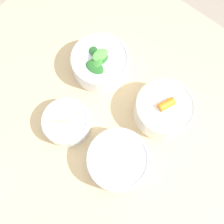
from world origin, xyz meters
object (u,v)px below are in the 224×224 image
bowl_carrots (164,109)px  bowl_greens (100,62)px  bowl_beans_hotdog (118,160)px  bowl_cookies (66,122)px

bowl_carrots → bowl_greens: 0.22m
bowl_beans_hotdog → bowl_cookies: bearing=-85.0°
bowl_greens → bowl_cookies: (0.19, 0.05, -0.01)m
bowl_carrots → bowl_beans_hotdog: bearing=-0.7°
bowl_cookies → bowl_greens: bearing=-164.8°
bowl_greens → bowl_cookies: bowl_greens is taller
bowl_greens → bowl_cookies: bearing=15.2°
bowl_beans_hotdog → bowl_carrots: bearing=179.3°
bowl_greens → bowl_beans_hotdog: bowl_greens is taller
bowl_greens → bowl_cookies: size_ratio=1.30×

